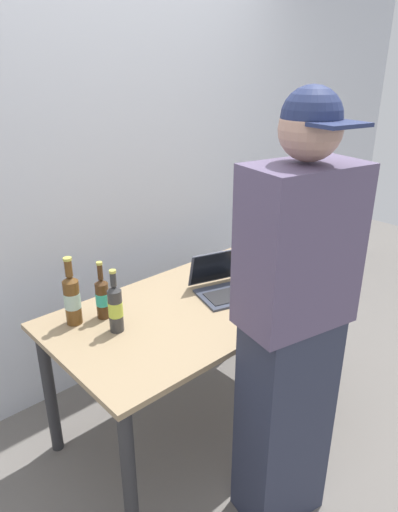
{
  "coord_description": "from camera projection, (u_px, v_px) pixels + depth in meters",
  "views": [
    {
      "loc": [
        -1.34,
        -1.47,
        1.83
      ],
      "look_at": [
        0.0,
        0.0,
        0.99
      ],
      "focal_mm": 32.08,
      "sensor_mm": 36.0,
      "label": 1
    }
  ],
  "objects": [
    {
      "name": "ground_plane",
      "position": [
        198.0,
        419.0,
        2.54
      ],
      "size": [
        8.0,
        8.0,
        0.0
      ],
      "primitive_type": "plane",
      "color": "slate",
      "rests_on": "ground"
    },
    {
      "name": "beer_bottle_dark",
      "position": [
        102.0,
        297.0,
        2.09
      ],
      "size": [
        0.06,
        0.06,
        0.28
      ],
      "color": "#472B14",
      "rests_on": "desk"
    },
    {
      "name": "laptop",
      "position": [
        225.0,
        284.0,
        2.35
      ],
      "size": [
        0.37,
        0.37,
        0.2
      ],
      "color": "#383D4C",
      "rests_on": "desk"
    },
    {
      "name": "coffee_mug",
      "position": [
        292.0,
        292.0,
        2.27
      ],
      "size": [
        0.1,
        0.07,
        0.09
      ],
      "color": "white",
      "rests_on": "desk"
    },
    {
      "name": "person_figure",
      "position": [
        292.0,
        333.0,
        1.71
      ],
      "size": [
        0.45,
        0.34,
        1.77
      ],
      "color": "#2D3347",
      "rests_on": "ground"
    },
    {
      "name": "beer_bottle_brown",
      "position": [
        115.0,
        307.0,
        1.98
      ],
      "size": [
        0.06,
        0.06,
        0.29
      ],
      "color": "#333333",
      "rests_on": "desk"
    },
    {
      "name": "desk",
      "position": [
        198.0,
        320.0,
        2.29
      ],
      "size": [
        1.46,
        0.8,
        0.74
      ],
      "color": "#9E8460",
      "rests_on": "ground"
    },
    {
      "name": "back_wall",
      "position": [
        105.0,
        165.0,
        2.57
      ],
      "size": [
        6.0,
        0.1,
        2.6
      ],
      "primitive_type": "cube",
      "color": "silver",
      "rests_on": "ground"
    },
    {
      "name": "beer_bottle_amber",
      "position": [
        72.0,
        298.0,
        2.03
      ],
      "size": [
        0.07,
        0.07,
        0.32
      ],
      "color": "brown",
      "rests_on": "desk"
    }
  ]
}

